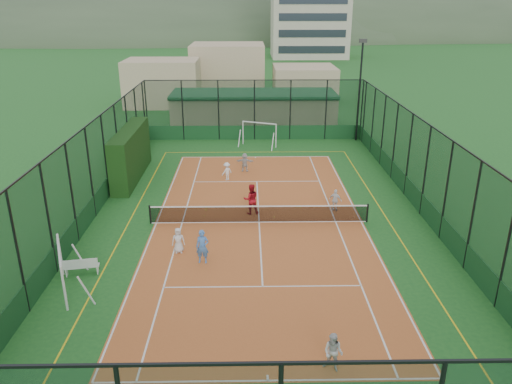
% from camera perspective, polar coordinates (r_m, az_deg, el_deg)
% --- Properties ---
extents(ground, '(300.00, 300.00, 0.00)m').
position_cam_1_polar(ground, '(26.74, 0.35, -3.50)').
color(ground, '#1D5521').
rests_on(ground, ground).
extents(court_slab, '(11.17, 23.97, 0.01)m').
position_cam_1_polar(court_slab, '(26.74, 0.35, -3.49)').
color(court_slab, '#AA5325').
rests_on(court_slab, ground).
extents(tennis_net, '(11.67, 0.12, 1.06)m').
position_cam_1_polar(tennis_net, '(26.53, 0.36, -2.46)').
color(tennis_net, black).
rests_on(tennis_net, ground).
extents(perimeter_fence, '(18.12, 34.12, 5.00)m').
position_cam_1_polar(perimeter_fence, '(25.80, 0.37, 1.55)').
color(perimeter_fence, black).
rests_on(perimeter_fence, ground).
extents(floodlight_ne, '(0.60, 0.26, 8.25)m').
position_cam_1_polar(floodlight_ne, '(42.50, 11.73, 11.21)').
color(floodlight_ne, black).
rests_on(floodlight_ne, ground).
extents(clubhouse, '(15.20, 7.20, 3.15)m').
position_cam_1_polar(clubhouse, '(47.28, -0.27, 9.47)').
color(clubhouse, tan).
rests_on(clubhouse, ground).
extents(distant_hills, '(200.00, 60.00, 24.00)m').
position_cam_1_polar(distant_hills, '(174.65, -0.84, 17.50)').
color(distant_hills, '#384C33').
rests_on(distant_hills, ground).
extents(hedge_left, '(1.13, 7.52, 3.29)m').
position_cam_1_polar(hedge_left, '(33.98, -14.11, 4.25)').
color(hedge_left, black).
rests_on(hedge_left, ground).
extents(white_bench, '(1.52, 0.65, 0.83)m').
position_cam_1_polar(white_bench, '(23.03, -19.31, -7.96)').
color(white_bench, white).
rests_on(white_bench, ground).
extents(futsal_goal_near, '(3.09, 1.91, 1.93)m').
position_cam_1_polar(futsal_goal_near, '(21.77, -21.28, -8.36)').
color(futsal_goal_near, white).
rests_on(futsal_goal_near, ground).
extents(futsal_goal_far, '(3.06, 1.92, 1.91)m').
position_cam_1_polar(futsal_goal_far, '(40.59, 0.38, 6.60)').
color(futsal_goal_far, white).
rests_on(futsal_goal_far, ground).
extents(child_near_left, '(0.63, 0.44, 1.24)m').
position_cam_1_polar(child_near_left, '(23.72, -8.87, -5.48)').
color(child_near_left, silver).
rests_on(child_near_left, court_slab).
extents(child_near_mid, '(0.60, 0.41, 1.58)m').
position_cam_1_polar(child_near_mid, '(22.62, -6.14, -6.23)').
color(child_near_mid, '#457AC4').
rests_on(child_near_mid, court_slab).
extents(child_near_right, '(0.82, 0.77, 1.35)m').
position_cam_1_polar(child_near_right, '(16.82, 8.82, -17.66)').
color(child_near_right, silver).
rests_on(child_near_right, court_slab).
extents(child_far_left, '(0.88, 0.85, 1.20)m').
position_cam_1_polar(child_far_left, '(32.83, -3.35, 2.38)').
color(child_far_left, white).
rests_on(child_far_left, court_slab).
extents(child_far_right, '(0.80, 0.62, 1.26)m').
position_cam_1_polar(child_far_right, '(28.31, 9.05, -0.92)').
color(child_far_right, white).
rests_on(child_far_right, court_slab).
extents(child_far_back, '(1.24, 0.50, 1.30)m').
position_cam_1_polar(child_far_back, '(34.46, -1.29, 3.42)').
color(child_far_back, silver).
rests_on(child_far_back, court_slab).
extents(coach, '(0.95, 0.81, 1.73)m').
position_cam_1_polar(coach, '(27.49, -0.58, -0.81)').
color(coach, '#A8111C').
rests_on(coach, court_slab).
extents(tennis_balls, '(5.46, 1.43, 0.07)m').
position_cam_1_polar(tennis_balls, '(28.07, -0.89, -2.17)').
color(tennis_balls, '#CCE033').
rests_on(tennis_balls, court_slab).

